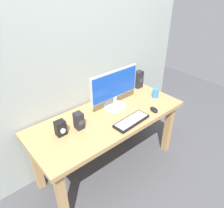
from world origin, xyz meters
TOP-DOWN VIEW (x-y plane):
  - ground_plane at (0.00, 0.00)m, footprint 6.00×6.00m
  - wall_back at (0.00, 0.38)m, footprint 2.72×0.04m
  - desk at (0.00, 0.00)m, footprint 1.61×0.67m
  - monitor at (0.16, 0.09)m, footprint 0.59×0.24m
  - keyboard_primary at (0.10, -0.23)m, footprint 0.39×0.16m
  - mouse at (0.42, -0.24)m, footprint 0.09×0.12m
  - speaker_right at (0.68, 0.24)m, footprint 0.09×0.08m
  - speaker_left at (-0.33, 0.03)m, footprint 0.07×0.08m
  - audio_controller at (-0.50, 0.05)m, footprint 0.09×0.08m
  - coffee_mug at (0.65, -0.06)m, footprint 0.07×0.07m

SIDE VIEW (x-z plane):
  - ground_plane at x=0.00m, z-range 0.00..0.00m
  - desk at x=0.00m, z-range 0.25..0.95m
  - keyboard_primary at x=0.10m, z-range 0.70..0.73m
  - mouse at x=0.42m, z-range 0.70..0.73m
  - coffee_mug at x=0.65m, z-range 0.70..0.80m
  - audio_controller at x=-0.50m, z-range 0.70..0.84m
  - speaker_left at x=-0.33m, z-range 0.70..0.86m
  - speaker_right at x=0.68m, z-range 0.70..0.91m
  - monitor at x=0.16m, z-range 0.72..1.13m
  - wall_back at x=0.00m, z-range 0.00..3.00m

